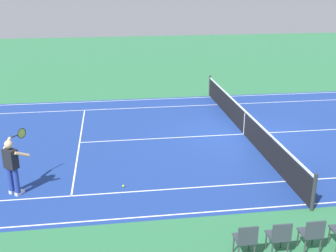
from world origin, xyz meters
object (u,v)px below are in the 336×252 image
object	(u,v)px
tennis_player_near	(12,164)
spectator_chair_5	(312,233)
tennis_net	(245,122)
spectator_chair_6	(279,236)
tennis_ball	(123,186)
spectator_chair_7	(246,239)

from	to	relation	value
tennis_player_near	spectator_chair_5	size ratio (longest dim) A/B	1.93
spectator_chair_5	tennis_net	bearing A→B (deg)	-96.71
spectator_chair_5	spectator_chair_6	size ratio (longest dim) A/B	1.00
tennis_net	spectator_chair_5	bearing A→B (deg)	83.29
tennis_player_near	spectator_chair_5	xyz separation A→B (m)	(-7.10, 3.78, -0.41)
tennis_ball	tennis_player_near	bearing A→B (deg)	-0.89
tennis_ball	spectator_chair_7	xyz separation A→B (m)	(-2.51, 3.73, 0.49)
tennis_player_near	spectator_chair_6	size ratio (longest dim) A/B	1.93
tennis_net	tennis_player_near	size ratio (longest dim) A/B	6.89
tennis_ball	spectator_chair_6	world-z (taller)	spectator_chair_6
tennis_player_near	spectator_chair_7	bearing A→B (deg)	145.92
tennis_player_near	spectator_chair_7	world-z (taller)	tennis_player_near
tennis_ball	spectator_chair_7	distance (m)	4.52
spectator_chair_6	spectator_chair_7	bearing A→B (deg)	0.00
tennis_ball	spectator_chair_6	distance (m)	4.98
tennis_ball	spectator_chair_7	bearing A→B (deg)	123.95
tennis_net	spectator_chair_7	distance (m)	7.88
spectator_chair_5	spectator_chair_7	distance (m)	1.52
tennis_net	tennis_ball	distance (m)	6.21
spectator_chair_5	spectator_chair_7	xyz separation A→B (m)	(1.52, 0.00, 0.00)
tennis_net	tennis_ball	xyz separation A→B (m)	(4.91, 3.77, -0.46)
tennis_net	spectator_chair_6	size ratio (longest dim) A/B	13.30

